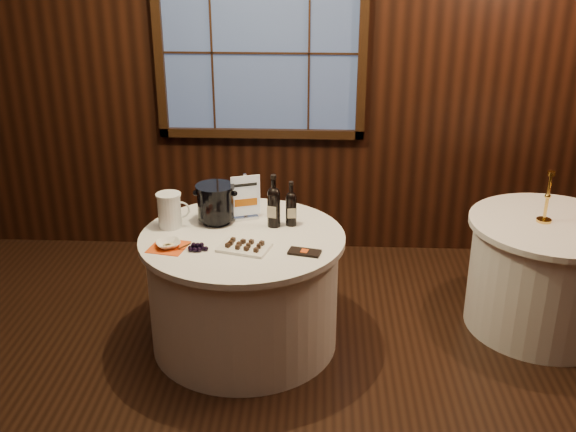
# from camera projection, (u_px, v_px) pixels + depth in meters

# --- Properties ---
(back_wall) EXTENTS (6.00, 0.10, 3.00)m
(back_wall) POSITION_uv_depth(u_px,v_px,m) (261.00, 66.00, 5.24)
(back_wall) COLOR black
(back_wall) RESTS_ON ground
(main_table) EXTENTS (1.28, 1.28, 0.77)m
(main_table) POSITION_uv_depth(u_px,v_px,m) (244.00, 289.00, 4.32)
(main_table) COLOR white
(main_table) RESTS_ON ground
(side_table) EXTENTS (1.08, 1.08, 0.77)m
(side_table) POSITION_uv_depth(u_px,v_px,m) (546.00, 275.00, 4.51)
(side_table) COLOR white
(side_table) RESTS_ON ground
(sign_stand) EXTENTS (0.18, 0.14, 0.31)m
(sign_stand) POSITION_uv_depth(u_px,v_px,m) (245.00, 204.00, 4.38)
(sign_stand) COLOR silver
(sign_stand) RESTS_ON main_table
(port_bottle_left) EXTENTS (0.08, 0.09, 0.35)m
(port_bottle_left) POSITION_uv_depth(u_px,v_px,m) (274.00, 204.00, 4.25)
(port_bottle_left) COLOR black
(port_bottle_left) RESTS_ON main_table
(port_bottle_right) EXTENTS (0.07, 0.08, 0.29)m
(port_bottle_right) POSITION_uv_depth(u_px,v_px,m) (291.00, 206.00, 4.27)
(port_bottle_right) COLOR black
(port_bottle_right) RESTS_ON main_table
(ice_bucket) EXTENTS (0.25, 0.25, 0.25)m
(ice_bucket) POSITION_uv_depth(u_px,v_px,m) (216.00, 203.00, 4.31)
(ice_bucket) COLOR black
(ice_bucket) RESTS_ON main_table
(chocolate_plate) EXTENTS (0.34, 0.27, 0.04)m
(chocolate_plate) POSITION_uv_depth(u_px,v_px,m) (244.00, 246.00, 3.99)
(chocolate_plate) COLOR white
(chocolate_plate) RESTS_ON main_table
(chocolate_box) EXTENTS (0.20, 0.13, 0.02)m
(chocolate_box) POSITION_uv_depth(u_px,v_px,m) (304.00, 252.00, 3.93)
(chocolate_box) COLOR black
(chocolate_box) RESTS_ON main_table
(grape_bunch) EXTENTS (0.19, 0.07, 0.04)m
(grape_bunch) POSITION_uv_depth(u_px,v_px,m) (197.00, 247.00, 3.97)
(grape_bunch) COLOR black
(grape_bunch) RESTS_ON main_table
(glass_pitcher) EXTENTS (0.21, 0.16, 0.23)m
(glass_pitcher) POSITION_uv_depth(u_px,v_px,m) (170.00, 210.00, 4.25)
(glass_pitcher) COLOR white
(glass_pitcher) RESTS_ON main_table
(orange_napkin) EXTENTS (0.25, 0.25, 0.00)m
(orange_napkin) POSITION_uv_depth(u_px,v_px,m) (168.00, 247.00, 4.01)
(orange_napkin) COLOR #E34913
(orange_napkin) RESTS_ON main_table
(cracker_bowl) EXTENTS (0.19, 0.19, 0.04)m
(cracker_bowl) POSITION_uv_depth(u_px,v_px,m) (168.00, 244.00, 4.01)
(cracker_bowl) COLOR white
(cracker_bowl) RESTS_ON orange_napkin
(brass_candlestick) EXTENTS (0.10, 0.10, 0.34)m
(brass_candlestick) POSITION_uv_depth(u_px,v_px,m) (547.00, 204.00, 4.32)
(brass_candlestick) COLOR gold
(brass_candlestick) RESTS_ON side_table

